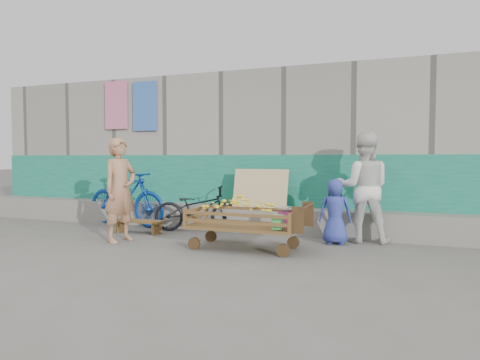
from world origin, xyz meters
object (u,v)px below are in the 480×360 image
at_px(vendor_man, 120,190).
at_px(bicycle_blue, 126,198).
at_px(bench, 139,223).
at_px(woman, 364,188).
at_px(child, 335,211).
at_px(banana_cart, 242,215).
at_px(bicycle_dark, 197,209).

xyz_separation_m(vendor_man, bicycle_blue, (-0.86, 1.35, -0.28)).
bearing_deg(bench, woman, 8.42).
bearing_deg(child, vendor_man, 8.71).
xyz_separation_m(bench, child, (3.43, 0.25, 0.34)).
relative_size(bench, child, 0.91).
bearing_deg(bicycle_blue, banana_cart, -106.30).
xyz_separation_m(woman, child, (-0.40, -0.31, -0.36)).
xyz_separation_m(banana_cart, bicycle_blue, (-2.88, 1.19, 0.04)).
height_order(bench, woman, woman).
distance_m(bench, vendor_man, 1.02).
height_order(child, bicycle_blue, bicycle_blue).
bearing_deg(banana_cart, child, 34.54).
relative_size(bicycle_dark, bicycle_blue, 0.86).
bearing_deg(woman, vendor_man, 12.90).
distance_m(vendor_man, bicycle_dark, 1.55).
xyz_separation_m(child, bicycle_dark, (-2.53, 0.29, -0.10)).
distance_m(banana_cart, bicycle_dark, 1.73).
xyz_separation_m(banana_cart, child, (1.23, 0.85, 0.00)).
relative_size(banana_cart, child, 1.72).
height_order(bench, child, child).
bearing_deg(woman, child, 31.11).
xyz_separation_m(bicycle_dark, bicycle_blue, (-1.59, 0.05, 0.14)).
bearing_deg(bicycle_dark, vendor_man, 133.20).
bearing_deg(woman, bench, 1.39).
distance_m(banana_cart, child, 1.50).
height_order(banana_cart, bench, banana_cart).
bearing_deg(bicycle_blue, vendor_man, -141.37).
height_order(bicycle_dark, bicycle_blue, bicycle_blue).
xyz_separation_m(vendor_man, child, (3.25, 1.01, -0.32)).
xyz_separation_m(vendor_man, bicycle_dark, (0.73, 1.30, -0.42)).
bearing_deg(vendor_man, child, -58.41).
bearing_deg(banana_cart, bicycle_dark, 138.75).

